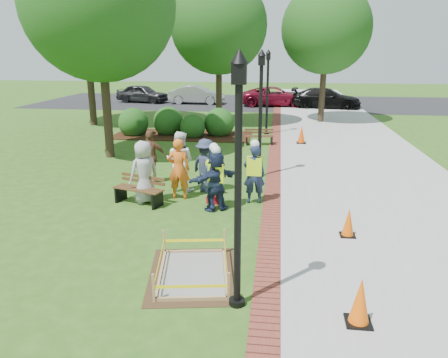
# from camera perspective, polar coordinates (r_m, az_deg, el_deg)

# --- Properties ---
(ground) EXTENTS (100.00, 100.00, 0.00)m
(ground) POSITION_cam_1_polar(r_m,az_deg,el_deg) (10.66, -3.50, -6.90)
(ground) COLOR #285116
(ground) RESTS_ON ground
(sidewalk) EXTENTS (6.00, 60.00, 0.02)m
(sidewalk) POSITION_cam_1_polar(r_m,az_deg,el_deg) (20.30, 15.92, 3.91)
(sidewalk) COLOR #9E9E99
(sidewalk) RESTS_ON ground
(brick_edging) EXTENTS (0.50, 60.00, 0.03)m
(brick_edging) POSITION_cam_1_polar(r_m,az_deg,el_deg) (20.05, 6.70, 4.30)
(brick_edging) COLOR maroon
(brick_edging) RESTS_ON ground
(mulch_bed) EXTENTS (7.00, 3.00, 0.05)m
(mulch_bed) POSITION_cam_1_polar(r_m,az_deg,el_deg) (22.54, -5.46, 5.71)
(mulch_bed) COLOR #381E0F
(mulch_bed) RESTS_ON ground
(parking_lot) EXTENTS (36.00, 12.00, 0.01)m
(parking_lot) POSITION_cam_1_polar(r_m,az_deg,el_deg) (36.89, 4.26, 9.94)
(parking_lot) COLOR black
(parking_lot) RESTS_ON ground
(wet_concrete_pad) EXTENTS (2.05, 2.54, 0.55)m
(wet_concrete_pad) POSITION_cam_1_polar(r_m,az_deg,el_deg) (8.66, -4.08, -11.01)
(wet_concrete_pad) COLOR #47331E
(wet_concrete_pad) RESTS_ON ground
(bench_near) EXTENTS (1.55, 0.93, 0.80)m
(bench_near) POSITION_cam_1_polar(r_m,az_deg,el_deg) (12.64, -11.06, -2.11)
(bench_near) COLOR brown
(bench_near) RESTS_ON ground
(bench_far) EXTENTS (1.37, 0.61, 0.71)m
(bench_far) POSITION_cam_1_polar(r_m,az_deg,el_deg) (20.27, 4.61, 5.11)
(bench_far) COLOR #4F2F1B
(bench_far) RESTS_ON ground
(cone_front) EXTENTS (0.42, 0.42, 0.82)m
(cone_front) POSITION_cam_1_polar(r_m,az_deg,el_deg) (7.50, 17.35, -15.12)
(cone_front) COLOR black
(cone_front) RESTS_ON ground
(cone_back) EXTENTS (0.36, 0.36, 0.70)m
(cone_back) POSITION_cam_1_polar(r_m,az_deg,el_deg) (10.66, 15.94, -5.56)
(cone_back) COLOR black
(cone_back) RESTS_ON ground
(cone_far) EXTENTS (0.42, 0.42, 0.83)m
(cone_far) POSITION_cam_1_polar(r_m,az_deg,el_deg) (20.76, 10.08, 5.67)
(cone_far) COLOR black
(cone_far) RESTS_ON ground
(toolbox) EXTENTS (0.47, 0.31, 0.22)m
(toolbox) POSITION_cam_1_polar(r_m,az_deg,el_deg) (12.51, -1.20, -2.70)
(toolbox) COLOR maroon
(toolbox) RESTS_ON ground
(lamp_near) EXTENTS (0.28, 0.28, 4.26)m
(lamp_near) POSITION_cam_1_polar(r_m,az_deg,el_deg) (6.86, 1.87, 1.70)
(lamp_near) COLOR black
(lamp_near) RESTS_ON ground
(lamp_mid) EXTENTS (0.28, 0.28, 4.26)m
(lamp_mid) POSITION_cam_1_polar(r_m,az_deg,el_deg) (14.72, 4.80, 9.65)
(lamp_mid) COLOR black
(lamp_mid) RESTS_ON ground
(lamp_far) EXTENTS (0.28, 0.28, 4.26)m
(lamp_far) POSITION_cam_1_polar(r_m,az_deg,el_deg) (22.68, 5.71, 12.05)
(lamp_far) COLOR black
(lamp_far) RESTS_ON ground
(tree_left) EXTENTS (5.74, 5.74, 8.73)m
(tree_left) POSITION_cam_1_polar(r_m,az_deg,el_deg) (18.14, -16.02, 21.07)
(tree_left) COLOR #3D2D1E
(tree_left) RESTS_ON ground
(tree_back) EXTENTS (5.34, 5.34, 8.19)m
(tree_back) POSITION_cam_1_polar(r_m,az_deg,el_deg) (25.48, -0.69, 19.42)
(tree_back) COLOR #3D2D1E
(tree_back) RESTS_ON ground
(tree_right) EXTENTS (5.15, 5.15, 7.96)m
(tree_right) POSITION_cam_1_polar(r_m,az_deg,el_deg) (27.16, 13.22, 18.56)
(tree_right) COLOR #3D2D1E
(tree_right) RESTS_ON ground
(shrub_a) EXTENTS (1.52, 1.52, 1.52)m
(shrub_a) POSITION_cam_1_polar(r_m,az_deg,el_deg) (23.00, -11.66, 5.61)
(shrub_a) COLOR #174D16
(shrub_a) RESTS_ON ground
(shrub_b) EXTENTS (1.55, 1.55, 1.55)m
(shrub_b) POSITION_cam_1_polar(r_m,az_deg,el_deg) (22.95, -7.23, 5.80)
(shrub_b) COLOR #174D16
(shrub_b) RESTS_ON ground
(shrub_c) EXTENTS (1.25, 1.25, 1.25)m
(shrub_c) POSITION_cam_1_polar(r_m,az_deg,el_deg) (22.01, -4.08, 5.43)
(shrub_c) COLOR #174D16
(shrub_c) RESTS_ON ground
(shrub_d) EXTENTS (1.54, 1.54, 1.54)m
(shrub_d) POSITION_cam_1_polar(r_m,az_deg,el_deg) (22.43, -0.63, 5.68)
(shrub_d) COLOR #174D16
(shrub_d) RESTS_ON ground
(shrub_e) EXTENTS (0.86, 0.86, 0.86)m
(shrub_e) POSITION_cam_1_polar(r_m,az_deg,el_deg) (23.32, -5.19, 6.04)
(shrub_e) COLOR #174D16
(shrub_e) RESTS_ON ground
(casual_person_a) EXTENTS (0.67, 0.67, 1.80)m
(casual_person_a) POSITION_cam_1_polar(r_m,az_deg,el_deg) (12.56, -10.40, 0.89)
(casual_person_a) COLOR #A0A0A0
(casual_person_a) RESTS_ON ground
(casual_person_b) EXTENTS (0.57, 0.37, 1.79)m
(casual_person_b) POSITION_cam_1_polar(r_m,az_deg,el_deg) (12.77, -5.94, 1.31)
(casual_person_b) COLOR orange
(casual_person_b) RESTS_ON ground
(casual_person_c) EXTENTS (0.66, 0.49, 1.86)m
(casual_person_c) POSITION_cam_1_polar(r_m,az_deg,el_deg) (13.50, -5.81, 2.30)
(casual_person_c) COLOR white
(casual_person_c) RESTS_ON ground
(casual_person_d) EXTENTS (0.58, 0.40, 1.74)m
(casual_person_d) POSITION_cam_1_polar(r_m,az_deg,el_deg) (14.46, -9.53, 2.87)
(casual_person_d) COLOR brown
(casual_person_d) RESTS_ON ground
(casual_person_e) EXTENTS (0.63, 0.60, 1.66)m
(casual_person_e) POSITION_cam_1_polar(r_m,az_deg,el_deg) (13.31, -2.40, 1.72)
(casual_person_e) COLOR #2C354E
(casual_person_e) RESTS_ON ground
(hivis_worker_a) EXTENTS (0.62, 0.61, 1.80)m
(hivis_worker_a) POSITION_cam_1_polar(r_m,az_deg,el_deg) (11.79, -1.04, 0.10)
(hivis_worker_a) COLOR #1D2C4B
(hivis_worker_a) RESTS_ON ground
(hivis_worker_b) EXTENTS (0.59, 0.43, 1.85)m
(hivis_worker_b) POSITION_cam_1_polar(r_m,az_deg,el_deg) (12.35, 3.97, 0.93)
(hivis_worker_b) COLOR #1B2848
(hivis_worker_b) RESTS_ON ground
(hivis_worker_c) EXTENTS (0.61, 0.47, 1.84)m
(hivis_worker_c) POSITION_cam_1_polar(r_m,az_deg,el_deg) (11.91, -1.31, 0.37)
(hivis_worker_c) COLOR #1C314A
(hivis_worker_c) RESTS_ON ground
(parked_car_a) EXTENTS (3.10, 5.23, 1.60)m
(parked_car_a) POSITION_cam_1_polar(r_m,az_deg,el_deg) (37.43, -10.55, 9.80)
(parked_car_a) COLOR #272729
(parked_car_a) RESTS_ON ground
(parked_car_b) EXTENTS (2.31, 4.91, 1.57)m
(parked_car_b) POSITION_cam_1_polar(r_m,az_deg,el_deg) (35.93, -3.56, 9.77)
(parked_car_b) COLOR #98989C
(parked_car_b) RESTS_ON ground
(parked_car_c) EXTENTS (2.43, 5.03, 1.60)m
(parked_car_c) POSITION_cam_1_polar(r_m,az_deg,el_deg) (34.73, 6.69, 9.46)
(parked_car_c) COLOR maroon
(parked_car_c) RESTS_ON ground
(parked_car_d) EXTENTS (2.82, 5.19, 1.61)m
(parked_car_d) POSITION_cam_1_polar(r_m,az_deg,el_deg) (34.16, 13.12, 9.02)
(parked_car_d) COLOR black
(parked_car_d) RESTS_ON ground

